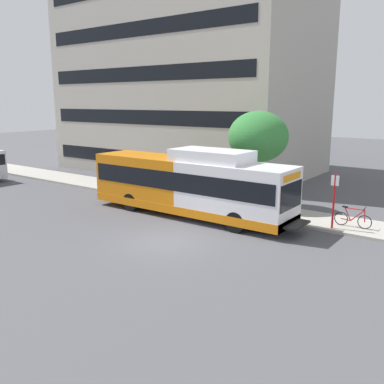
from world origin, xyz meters
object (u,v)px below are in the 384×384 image
Objects in this scene: transit_bus at (190,185)px; bus_stop_sign_pole at (334,197)px; street_tree_near_stop at (258,137)px; bicycle_parked at (353,218)px.

transit_bus reaches higher than bus_stop_sign_pole.
street_tree_near_stop is (3.94, -1.92, 2.35)m from transit_bus.
street_tree_near_stop reaches higher than bicycle_parked.
transit_bus is 6.96× the size of bicycle_parked.
street_tree_near_stop is at bearing 76.71° from bicycle_parked.
street_tree_near_stop reaches higher than bus_stop_sign_pole.
bicycle_parked is at bearing -71.96° from transit_bus.
street_tree_near_stop is at bearing 67.27° from bus_stop_sign_pole.
transit_bus is 7.31m from bus_stop_sign_pole.
transit_bus is 8.30m from bicycle_parked.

